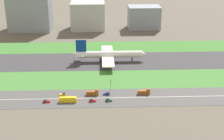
# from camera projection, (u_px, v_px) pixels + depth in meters

# --- Properties ---
(ground_plane) EXTENTS (800.00, 800.00, 0.00)m
(ground_plane) POSITION_uv_depth(u_px,v_px,m) (111.00, 61.00, 296.73)
(ground_plane) COLOR #5B564C
(runway) EXTENTS (280.00, 46.00, 0.10)m
(runway) POSITION_uv_depth(u_px,v_px,m) (111.00, 61.00, 296.71)
(runway) COLOR #38383D
(runway) RESTS_ON ground_plane
(grass_median_north) EXTENTS (280.00, 36.00, 0.10)m
(grass_median_north) POSITION_uv_depth(u_px,v_px,m) (109.00, 47.00, 334.80)
(grass_median_north) COLOR #3D7A33
(grass_median_north) RESTS_ON ground_plane
(grass_median_south) EXTENTS (280.00, 36.00, 0.10)m
(grass_median_south) POSITION_uv_depth(u_px,v_px,m) (113.00, 79.00, 258.63)
(grass_median_south) COLOR #427F38
(grass_median_south) RESTS_ON ground_plane
(highway) EXTENTS (280.00, 28.00, 0.10)m
(highway) POSITION_uv_depth(u_px,v_px,m) (115.00, 98.00, 228.90)
(highway) COLOR #4C4C4F
(highway) RESTS_ON ground_plane
(highway_centerline) EXTENTS (266.00, 0.50, 0.01)m
(highway_centerline) POSITION_uv_depth(u_px,v_px,m) (115.00, 98.00, 228.88)
(highway_centerline) COLOR silver
(highway_centerline) RESTS_ON highway
(airliner) EXTENTS (65.00, 56.00, 19.70)m
(airliner) POSITION_uv_depth(u_px,v_px,m) (108.00, 55.00, 294.35)
(airliner) COLOR white
(airliner) RESTS_ON runway
(car_5) EXTENTS (4.40, 1.80, 2.00)m
(car_5) POSITION_uv_depth(u_px,v_px,m) (107.00, 94.00, 233.04)
(car_5) COLOR navy
(car_5) RESTS_ON highway
(car_2) EXTENTS (4.40, 1.80, 2.00)m
(car_2) POSITION_uv_depth(u_px,v_px,m) (63.00, 94.00, 231.94)
(car_2) COLOR yellow
(car_2) RESTS_ON highway
(truck_0) EXTENTS (8.40, 2.50, 4.00)m
(truck_0) POSITION_uv_depth(u_px,v_px,m) (93.00, 93.00, 232.40)
(truck_0) COLOR brown
(truck_0) RESTS_ON highway
(car_3) EXTENTS (4.40, 1.80, 2.00)m
(car_3) POSITION_uv_depth(u_px,v_px,m) (108.00, 100.00, 223.78)
(car_3) COLOR #19662D
(car_3) RESTS_ON highway
(bus_0) EXTENTS (11.60, 2.50, 3.50)m
(bus_0) POSITION_uv_depth(u_px,v_px,m) (68.00, 100.00, 222.46)
(bus_0) COLOR yellow
(bus_0) RESTS_ON highway
(car_4) EXTENTS (4.40, 1.80, 2.00)m
(car_4) POSITION_uv_depth(u_px,v_px,m) (92.00, 100.00, 223.38)
(car_4) COLOR #B2191E
(car_4) RESTS_ON highway
(truck_1) EXTENTS (8.40, 2.50, 4.00)m
(truck_1) POSITION_uv_depth(u_px,v_px,m) (144.00, 92.00, 233.71)
(truck_1) COLOR brown
(truck_1) RESTS_ON highway
(car_6) EXTENTS (4.40, 1.80, 2.00)m
(car_6) POSITION_uv_depth(u_px,v_px,m) (46.00, 101.00, 222.27)
(car_6) COLOR #B2191E
(car_6) RESTS_ON highway
(traffic_light) EXTENTS (0.36, 0.50, 7.20)m
(traffic_light) POSITION_uv_depth(u_px,v_px,m) (111.00, 84.00, 239.33)
(traffic_light) COLOR #4C4C51
(traffic_light) RESTS_ON highway
(terminal_building) EXTENTS (47.60, 37.09, 43.45)m
(terminal_building) POSITION_uv_depth(u_px,v_px,m) (30.00, 11.00, 391.35)
(terminal_building) COLOR gray
(terminal_building) RESTS_ON ground_plane
(hangar_building) EXTENTS (39.36, 32.06, 32.03)m
(hangar_building) POSITION_uv_depth(u_px,v_px,m) (88.00, 16.00, 395.89)
(hangar_building) COLOR #B2B2B7
(hangar_building) RESTS_ON ground_plane
(office_tower) EXTENTS (37.43, 25.19, 26.59)m
(office_tower) POSITION_uv_depth(u_px,v_px,m) (144.00, 17.00, 399.32)
(office_tower) COLOR gray
(office_tower) RESTS_ON ground_plane
(fuel_tank_west) EXTENTS (25.41, 25.41, 14.21)m
(fuel_tank_west) POSITION_uv_depth(u_px,v_px,m) (91.00, 15.00, 441.08)
(fuel_tank_west) COLOR silver
(fuel_tank_west) RESTS_ON ground_plane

